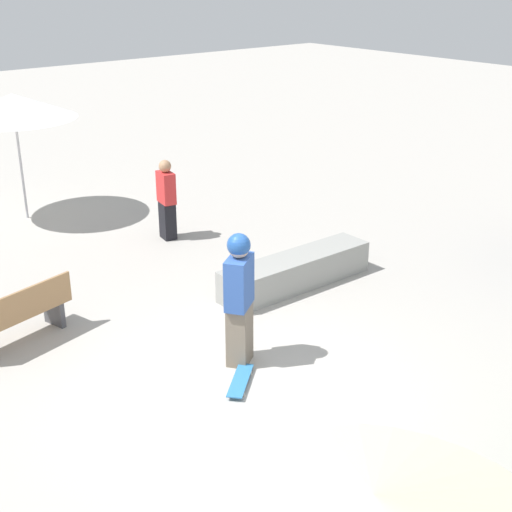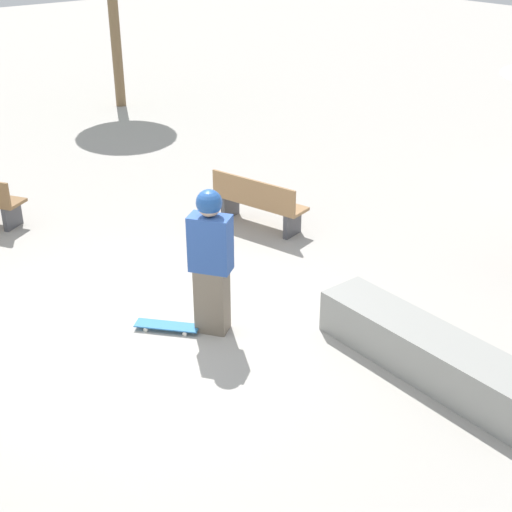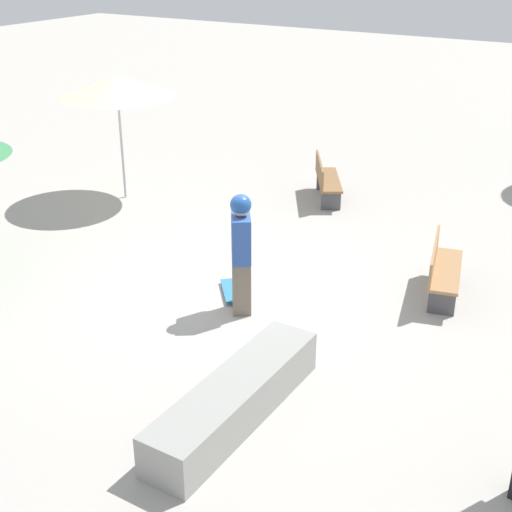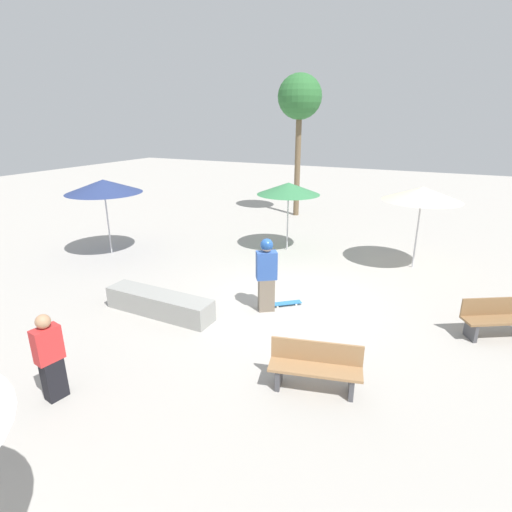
# 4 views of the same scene
# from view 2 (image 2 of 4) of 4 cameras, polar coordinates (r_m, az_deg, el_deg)

# --- Properties ---
(ground_plane) EXTENTS (60.00, 60.00, 0.00)m
(ground_plane) POSITION_cam_2_polar(r_m,az_deg,el_deg) (8.91, -8.14, -5.86)
(ground_plane) COLOR #ADA8A0
(skater_main) EXTENTS (0.56, 0.50, 1.84)m
(skater_main) POSITION_cam_2_polar(r_m,az_deg,el_deg) (8.36, -3.64, -0.12)
(skater_main) COLOR #726656
(skater_main) RESTS_ON ground_plane
(skateboard) EXTENTS (0.74, 0.67, 0.07)m
(skateboard) POSITION_cam_2_polar(r_m,az_deg,el_deg) (8.86, -7.12, -5.56)
(skateboard) COLOR teal
(skateboard) RESTS_ON ground_plane
(concrete_ledge) EXTENTS (2.82, 0.68, 0.53)m
(concrete_ledge) POSITION_cam_2_polar(r_m,az_deg,el_deg) (8.16, 13.61, -7.54)
(concrete_ledge) COLOR gray
(concrete_ledge) RESTS_ON ground_plane
(bench_near) EXTENTS (1.66, 0.81, 0.85)m
(bench_near) POSITION_cam_2_polar(r_m,az_deg,el_deg) (11.38, 0.17, 4.31)
(bench_near) COLOR #47474C
(bench_near) RESTS_ON ground_plane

